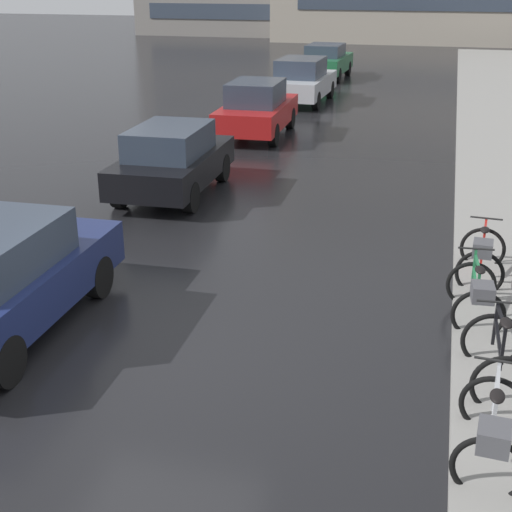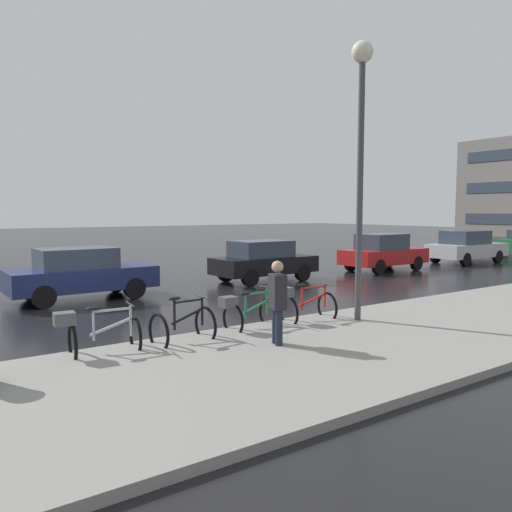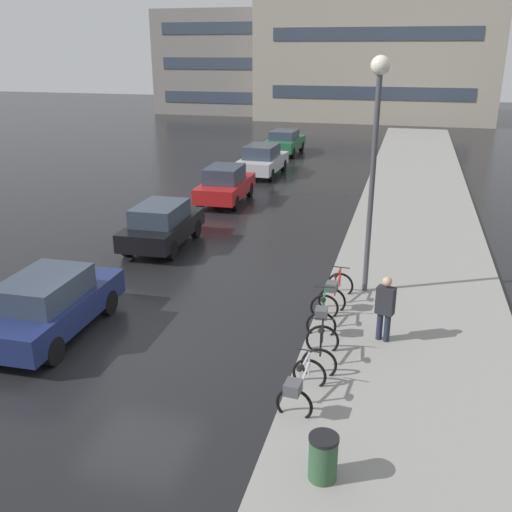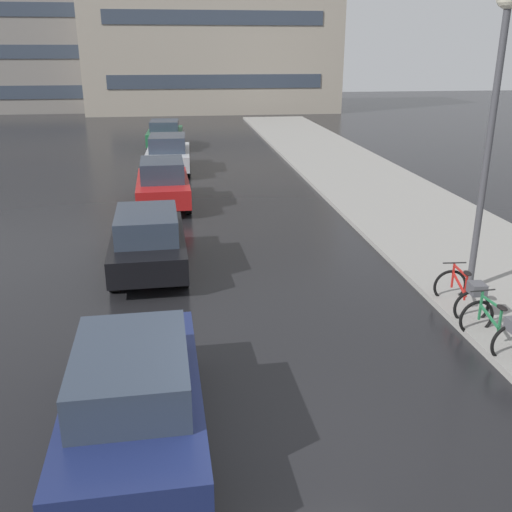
# 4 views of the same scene
# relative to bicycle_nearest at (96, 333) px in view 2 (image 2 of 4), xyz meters

# --- Properties ---
(ground_plane) EXTENTS (140.00, 140.00, 0.00)m
(ground_plane) POSITION_rel_bicycle_nearest_xyz_m (-3.95, 1.02, -0.49)
(ground_plane) COLOR black
(bicycle_nearest) EXTENTS (0.79, 1.45, 0.96)m
(bicycle_nearest) POSITION_rel_bicycle_nearest_xyz_m (0.00, 0.00, 0.00)
(bicycle_nearest) COLOR black
(bicycle_nearest) RESTS_ON ground
(bicycle_second) EXTENTS (0.84, 1.16, 1.01)m
(bicycle_second) POSITION_rel_bicycle_nearest_xyz_m (0.14, 1.62, -0.08)
(bicycle_second) COLOR black
(bicycle_second) RESTS_ON ground
(bicycle_third) EXTENTS (0.80, 1.36, 0.97)m
(bicycle_third) POSITION_rel_bicycle_nearest_xyz_m (-0.07, 3.22, -0.01)
(bicycle_third) COLOR black
(bicycle_third) RESTS_ON ground
(bicycle_farthest) EXTENTS (0.81, 1.44, 0.98)m
(bicycle_farthest) POSITION_rel_bicycle_nearest_xyz_m (0.03, 4.70, 0.01)
(bicycle_farthest) COLOR black
(bicycle_farthest) RESTS_ON ground
(car_navy) EXTENTS (1.89, 4.19, 1.54)m
(car_navy) POSITION_rel_bicycle_nearest_xyz_m (-6.30, 1.46, 0.29)
(car_navy) COLOR navy
(car_navy) RESTS_ON ground
(car_black) EXTENTS (1.88, 3.97, 1.53)m
(car_black) POSITION_rel_bicycle_nearest_xyz_m (-6.40, 8.14, 0.29)
(car_black) COLOR black
(car_black) RESTS_ON ground
(car_red) EXTENTS (1.87, 4.13, 1.63)m
(car_red) POSITION_rel_bicycle_nearest_xyz_m (-6.16, 14.43, 0.32)
(car_red) COLOR #AD1919
(car_red) RESTS_ON ground
(car_silver) EXTENTS (1.98, 4.38, 1.64)m
(car_silver) POSITION_rel_bicycle_nearest_xyz_m (-6.04, 20.46, 0.33)
(car_silver) COLOR #B2B5BA
(car_silver) RESTS_ON ground
(pedestrian) EXTENTS (0.45, 0.35, 1.71)m
(pedestrian) POSITION_rel_bicycle_nearest_xyz_m (1.37, 2.96, 0.47)
(pedestrian) COLOR #1E2333
(pedestrian) RESTS_ON ground
(streetlamp) EXTENTS (0.48, 0.48, 6.33)m
(streetlamp) POSITION_rel_bicycle_nearest_xyz_m (0.72, 5.74, 3.99)
(streetlamp) COLOR #424247
(streetlamp) RESTS_ON ground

